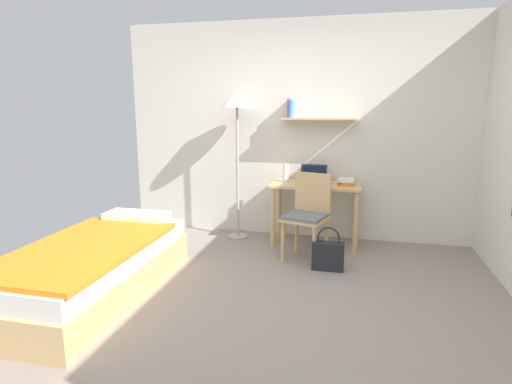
{
  "coord_description": "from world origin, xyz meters",
  "views": [
    {
      "loc": [
        0.61,
        -3.0,
        1.61
      ],
      "look_at": [
        -0.22,
        0.51,
        0.85
      ],
      "focal_mm": 28.97,
      "sensor_mm": 36.0,
      "label": 1
    }
  ],
  "objects_px": {
    "book_stack": "(346,182)",
    "desk": "(316,196)",
    "laptop": "(313,178)",
    "water_bottle": "(285,173)",
    "desk_chair": "(308,213)",
    "handbag": "(328,255)",
    "standing_lamp": "(237,108)",
    "bed": "(94,268)"
  },
  "relations": [
    {
      "from": "book_stack",
      "to": "desk",
      "type": "bearing_deg",
      "value": 177.65
    },
    {
      "from": "laptop",
      "to": "water_bottle",
      "type": "xyz_separation_m",
      "value": [
        -0.33,
        -0.04,
        0.05
      ]
    },
    {
      "from": "desk",
      "to": "laptop",
      "type": "bearing_deg",
      "value": 113.45
    },
    {
      "from": "desk_chair",
      "to": "handbag",
      "type": "bearing_deg",
      "value": -50.13
    },
    {
      "from": "water_bottle",
      "to": "desk",
      "type": "bearing_deg",
      "value": -8.67
    },
    {
      "from": "desk_chair",
      "to": "book_stack",
      "type": "bearing_deg",
      "value": 50.74
    },
    {
      "from": "desk",
      "to": "desk_chair",
      "type": "bearing_deg",
      "value": -94.32
    },
    {
      "from": "standing_lamp",
      "to": "handbag",
      "type": "distance_m",
      "value": 2.0
    },
    {
      "from": "desk",
      "to": "book_stack",
      "type": "xyz_separation_m",
      "value": [
        0.34,
        -0.01,
        0.18
      ]
    },
    {
      "from": "desk_chair",
      "to": "desk",
      "type": "bearing_deg",
      "value": 85.68
    },
    {
      "from": "laptop",
      "to": "book_stack",
      "type": "height_order",
      "value": "laptop"
    },
    {
      "from": "book_stack",
      "to": "handbag",
      "type": "xyz_separation_m",
      "value": [
        -0.14,
        -0.75,
        -0.61
      ]
    },
    {
      "from": "bed",
      "to": "handbag",
      "type": "bearing_deg",
      "value": 27.6
    },
    {
      "from": "water_bottle",
      "to": "handbag",
      "type": "distance_m",
      "value": 1.21
    },
    {
      "from": "standing_lamp",
      "to": "handbag",
      "type": "relative_size",
      "value": 4.09
    },
    {
      "from": "water_bottle",
      "to": "desk_chair",
      "type": "bearing_deg",
      "value": -58.15
    },
    {
      "from": "bed",
      "to": "desk",
      "type": "xyz_separation_m",
      "value": [
        1.72,
        1.77,
        0.34
      ]
    },
    {
      "from": "standing_lamp",
      "to": "desk",
      "type": "bearing_deg",
      "value": -1.68
    },
    {
      "from": "book_stack",
      "to": "water_bottle",
      "type": "bearing_deg",
      "value": 174.37
    },
    {
      "from": "desk",
      "to": "standing_lamp",
      "type": "bearing_deg",
      "value": 178.32
    },
    {
      "from": "handbag",
      "to": "bed",
      "type": "bearing_deg",
      "value": -152.4
    },
    {
      "from": "laptop",
      "to": "handbag",
      "type": "relative_size",
      "value": 0.71
    },
    {
      "from": "book_stack",
      "to": "handbag",
      "type": "height_order",
      "value": "book_stack"
    },
    {
      "from": "desk",
      "to": "desk_chair",
      "type": "xyz_separation_m",
      "value": [
        -0.04,
        -0.48,
        -0.08
      ]
    },
    {
      "from": "desk_chair",
      "to": "book_stack",
      "type": "relative_size",
      "value": 3.94
    },
    {
      "from": "desk",
      "to": "desk_chair",
      "type": "height_order",
      "value": "desk_chair"
    },
    {
      "from": "desk_chair",
      "to": "water_bottle",
      "type": "height_order",
      "value": "water_bottle"
    },
    {
      "from": "desk",
      "to": "standing_lamp",
      "type": "distance_m",
      "value": 1.38
    },
    {
      "from": "desk",
      "to": "laptop",
      "type": "xyz_separation_m",
      "value": [
        -0.04,
        0.09,
        0.2
      ]
    },
    {
      "from": "desk_chair",
      "to": "handbag",
      "type": "height_order",
      "value": "desk_chair"
    },
    {
      "from": "desk",
      "to": "handbag",
      "type": "height_order",
      "value": "desk"
    },
    {
      "from": "handbag",
      "to": "desk",
      "type": "bearing_deg",
      "value": 105.04
    },
    {
      "from": "desk_chair",
      "to": "handbag",
      "type": "xyz_separation_m",
      "value": [
        0.24,
        -0.29,
        -0.35
      ]
    },
    {
      "from": "water_bottle",
      "to": "book_stack",
      "type": "distance_m",
      "value": 0.71
    },
    {
      "from": "handbag",
      "to": "water_bottle",
      "type": "bearing_deg",
      "value": 124.86
    },
    {
      "from": "bed",
      "to": "laptop",
      "type": "height_order",
      "value": "laptop"
    },
    {
      "from": "water_bottle",
      "to": "handbag",
      "type": "relative_size",
      "value": 0.47
    },
    {
      "from": "bed",
      "to": "book_stack",
      "type": "bearing_deg",
      "value": 40.43
    },
    {
      "from": "standing_lamp",
      "to": "water_bottle",
      "type": "xyz_separation_m",
      "value": [
        0.58,
        0.03,
        -0.76
      ]
    },
    {
      "from": "water_bottle",
      "to": "bed",
      "type": "bearing_deg",
      "value": -126.57
    },
    {
      "from": "desk",
      "to": "book_stack",
      "type": "distance_m",
      "value": 0.39
    },
    {
      "from": "laptop",
      "to": "water_bottle",
      "type": "distance_m",
      "value": 0.33
    }
  ]
}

